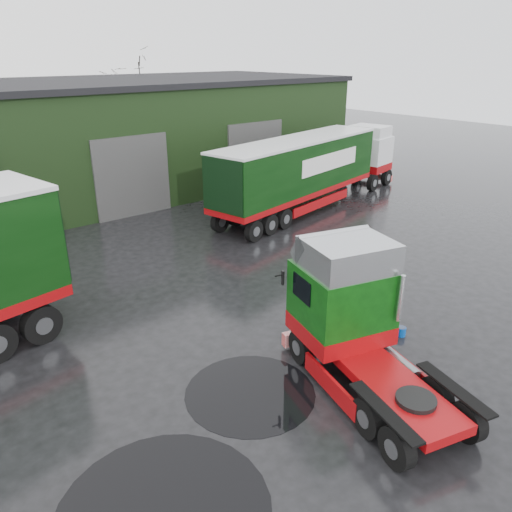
{
  "coord_description": "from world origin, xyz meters",
  "views": [
    {
      "loc": [
        -9.01,
        -8.82,
        7.8
      ],
      "look_at": [
        0.51,
        2.56,
        1.7
      ],
      "focal_mm": 35.0,
      "sensor_mm": 36.0,
      "label": 1
    }
  ],
  "objects": [
    {
      "name": "lorry_right",
      "position": [
        8.68,
        9.0,
        1.91
      ],
      "size": [
        14.78,
        5.2,
        3.83
      ],
      "primitive_type": null,
      "rotation": [
        0.0,
        0.0,
        -1.38
      ],
      "color": "silver",
      "rests_on": "ground"
    },
    {
      "name": "ground",
      "position": [
        0.0,
        0.0,
        0.0
      ],
      "size": [
        100.0,
        100.0,
        0.0
      ],
      "primitive_type": "plane",
      "color": "black"
    },
    {
      "name": "tree_back_b",
      "position": [
        10.0,
        30.0,
        3.75
      ],
      "size": [
        4.4,
        4.4,
        7.5
      ],
      "primitive_type": null,
      "color": "black",
      "rests_on": "ground"
    },
    {
      "name": "puddle_0",
      "position": [
        -2.65,
        -0.99,
        0.0
      ],
      "size": [
        3.23,
        3.23,
        0.01
      ],
      "primitive_type": "cylinder",
      "color": "black",
      "rests_on": "ground"
    },
    {
      "name": "puddle_1",
      "position": [
        5.92,
        2.37,
        0.0
      ],
      "size": [
        2.22,
        2.22,
        0.01
      ],
      "primitive_type": "cylinder",
      "color": "black",
      "rests_on": "ground"
    },
    {
      "name": "warehouse",
      "position": [
        2.0,
        20.0,
        3.16
      ],
      "size": [
        32.4,
        12.4,
        6.3
      ],
      "color": "black",
      "rests_on": "ground"
    },
    {
      "name": "wash_bucket",
      "position": [
        2.48,
        -1.77,
        0.13
      ],
      "size": [
        0.33,
        0.33,
        0.27
      ],
      "primitive_type": "cylinder",
      "rotation": [
        0.0,
        0.0,
        0.18
      ],
      "color": "#0743AA",
      "rests_on": "ground"
    },
    {
      "name": "puddle_2",
      "position": [
        -6.04,
        -2.63,
        0.0
      ],
      "size": [
        4.0,
        4.0,
        0.01
      ],
      "primitive_type": "cylinder",
      "color": "black",
      "rests_on": "ground"
    },
    {
      "name": "hero_tractor",
      "position": [
        -0.4,
        -3.0,
        1.79
      ],
      "size": [
        3.95,
        6.21,
        3.58
      ],
      "primitive_type": null,
      "rotation": [
        0.0,
        0.0,
        -0.28
      ],
      "color": "#0A3C0B",
      "rests_on": "ground"
    }
  ]
}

